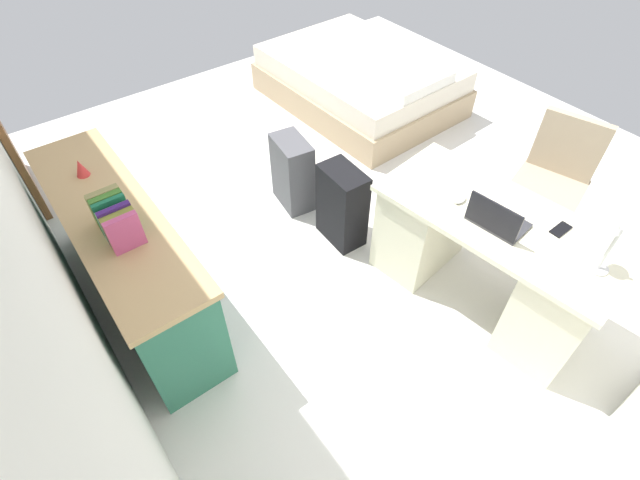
# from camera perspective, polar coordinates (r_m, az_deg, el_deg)

# --- Properties ---
(ground_plane) EXTENTS (5.61, 5.61, 0.00)m
(ground_plane) POSITION_cam_1_polar(r_m,az_deg,el_deg) (3.93, 4.24, 4.60)
(ground_plane) COLOR silver
(desk) EXTENTS (1.51, 0.84, 0.73)m
(desk) POSITION_cam_1_polar(r_m,az_deg,el_deg) (3.15, 19.52, -1.97)
(desk) COLOR beige
(desk) RESTS_ON ground_plane
(office_chair) EXTENTS (0.57, 0.57, 0.94)m
(office_chair) POSITION_cam_1_polar(r_m,az_deg,el_deg) (3.76, 25.77, 5.49)
(office_chair) COLOR black
(office_chair) RESTS_ON ground_plane
(credenza) EXTENTS (1.80, 0.48, 0.79)m
(credenza) POSITION_cam_1_polar(r_m,az_deg,el_deg) (3.19, -22.13, -2.01)
(credenza) COLOR #2D7056
(credenza) RESTS_ON ground_plane
(bed) EXTENTS (1.94, 1.46, 0.58)m
(bed) POSITION_cam_1_polar(r_m,az_deg,el_deg) (5.12, 4.89, 18.62)
(bed) COLOR tan
(bed) RESTS_ON ground_plane
(suitcase_black) EXTENTS (0.37, 0.24, 0.62)m
(suitcase_black) POSITION_cam_1_polar(r_m,az_deg,el_deg) (3.43, 2.68, 4.14)
(suitcase_black) COLOR black
(suitcase_black) RESTS_ON ground_plane
(suitcase_spare_grey) EXTENTS (0.39, 0.27, 0.59)m
(suitcase_spare_grey) POSITION_cam_1_polar(r_m,az_deg,el_deg) (3.75, -3.34, 8.09)
(suitcase_spare_grey) COLOR #4C4C51
(suitcase_spare_grey) RESTS_ON ground_plane
(laptop) EXTENTS (0.34, 0.26, 0.21)m
(laptop) POSITION_cam_1_polar(r_m,az_deg,el_deg) (2.81, 20.55, 2.32)
(laptop) COLOR #333338
(laptop) RESTS_ON desk
(computer_mouse) EXTENTS (0.07, 0.11, 0.03)m
(computer_mouse) POSITION_cam_1_polar(r_m,az_deg,el_deg) (2.94, 16.55, 4.78)
(computer_mouse) COLOR white
(computer_mouse) RESTS_ON desk
(cell_phone_near_laptop) EXTENTS (0.07, 0.14, 0.01)m
(cell_phone_near_laptop) POSITION_cam_1_polar(r_m,az_deg,el_deg) (2.97, 27.11, 1.14)
(cell_phone_near_laptop) COLOR black
(cell_phone_near_laptop) RESTS_ON desk
(desk_lamp) EXTENTS (0.16, 0.11, 0.34)m
(desk_lamp) POSITION_cam_1_polar(r_m,az_deg,el_deg) (2.69, 31.77, 1.09)
(desk_lamp) COLOR silver
(desk_lamp) RESTS_ON desk
(book_row) EXTENTS (0.32, 0.17, 0.22)m
(book_row) POSITION_cam_1_polar(r_m,az_deg,el_deg) (2.71, -23.50, 2.43)
(book_row) COLOR #B74676
(book_row) RESTS_ON credenza
(figurine_small) EXTENTS (0.08, 0.08, 0.11)m
(figurine_small) POSITION_cam_1_polar(r_m,az_deg,el_deg) (3.24, -26.98, 7.78)
(figurine_small) COLOR red
(figurine_small) RESTS_ON credenza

